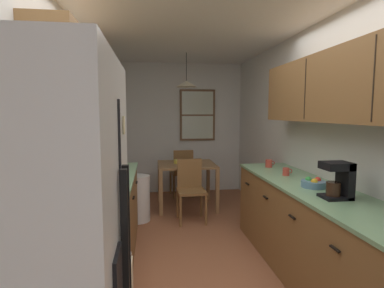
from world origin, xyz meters
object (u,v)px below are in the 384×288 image
at_px(dining_table, 187,170).
at_px(dining_chair_far, 182,171).
at_px(microwave_over_range, 37,106).
at_px(trash_bin, 138,198).
at_px(dining_chair_near, 191,187).
at_px(mug_spare, 286,172).
at_px(table_serving_bowl, 179,162).
at_px(storage_canister, 84,190).
at_px(fruit_bowl, 313,183).
at_px(coffee_maker, 339,179).
at_px(mug_by_coffeemaker, 269,163).

height_order(dining_table, dining_chair_far, dining_chair_far).
distance_m(microwave_over_range, trash_bin, 2.96).
height_order(dining_chair_near, trash_bin, dining_chair_near).
relative_size(dining_table, mug_spare, 8.61).
bearing_deg(table_serving_bowl, trash_bin, -138.10).
bearing_deg(storage_canister, trash_bin, 81.78).
height_order(storage_canister, table_serving_bowl, storage_canister).
bearing_deg(dining_chair_near, microwave_over_range, -114.66).
bearing_deg(storage_canister, dining_table, 67.66).
height_order(microwave_over_range, storage_canister, microwave_over_range).
xyz_separation_m(dining_chair_far, storage_canister, (-1.07, -3.26, 0.51)).
xyz_separation_m(dining_table, mug_spare, (0.89, -1.85, 0.31)).
distance_m(dining_chair_far, fruit_bowl, 3.17).
bearing_deg(mug_spare, microwave_over_range, -147.16).
distance_m(microwave_over_range, fruit_bowl, 2.35).
height_order(coffee_maker, table_serving_bowl, coffee_maker).
bearing_deg(coffee_maker, microwave_over_range, -168.07).
relative_size(dining_chair_near, mug_spare, 8.23).
bearing_deg(mug_spare, table_serving_bowl, 118.03).
bearing_deg(mug_by_coffeemaker, storage_canister, -146.78).
height_order(trash_bin, fruit_bowl, fruit_bowl).
relative_size(fruit_bowl, table_serving_bowl, 1.20).
bearing_deg(microwave_over_range, table_serving_bowl, 71.64).
distance_m(dining_table, table_serving_bowl, 0.19).
height_order(microwave_over_range, coffee_maker, microwave_over_range).
height_order(mug_by_coffeemaker, mug_spare, mug_by_coffeemaker).
distance_m(microwave_over_range, mug_by_coffeemaker, 2.87).
xyz_separation_m(mug_by_coffeemaker, mug_spare, (-0.01, -0.51, -0.01)).
relative_size(microwave_over_range, dining_chair_far, 0.66).
bearing_deg(mug_by_coffeemaker, trash_bin, 154.94).
relative_size(trash_bin, mug_by_coffeemaker, 5.52).
bearing_deg(mug_spare, dining_chair_far, 109.83).
height_order(dining_chair_far, mug_by_coffeemaker, mug_by_coffeemaker).
xyz_separation_m(dining_table, table_serving_bowl, (-0.12, 0.04, 0.14)).
bearing_deg(fruit_bowl, storage_canister, -172.74).
xyz_separation_m(dining_chair_far, coffee_maker, (0.92, -3.37, 0.56)).
relative_size(trash_bin, fruit_bowl, 3.07).
distance_m(trash_bin, mug_spare, 2.20).
distance_m(dining_chair_far, storage_canister, 3.47).
bearing_deg(dining_chair_near, mug_spare, -53.71).
relative_size(dining_table, table_serving_bowl, 5.13).
distance_m(mug_spare, fruit_bowl, 0.53).
bearing_deg(trash_bin, microwave_over_range, -98.81).
bearing_deg(table_serving_bowl, dining_chair_far, 79.33).
bearing_deg(coffee_maker, storage_canister, 176.81).
xyz_separation_m(microwave_over_range, trash_bin, (0.41, 2.63, -1.29)).
bearing_deg(mug_by_coffeemaker, dining_chair_far, 114.58).
relative_size(microwave_over_range, trash_bin, 0.87).
height_order(dining_chair_near, dining_chair_far, same).
height_order(mug_by_coffeemaker, table_serving_bowl, mug_by_coffeemaker).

